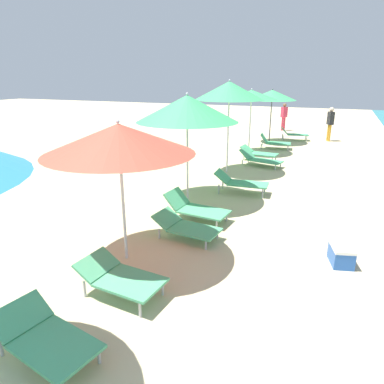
{
  "coord_description": "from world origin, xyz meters",
  "views": [
    {
      "loc": [
        2.93,
        1.54,
        3.12
      ],
      "look_at": [
        0.59,
        7.16,
        1.1
      ],
      "focal_mm": 32.8,
      "sensor_mm": 36.0,
      "label": 1
    }
  ],
  "objects_px": {
    "lounger_sixth_inland": "(259,153)",
    "umbrella_farthest": "(272,95)",
    "lounger_fourth_shoreside": "(240,182)",
    "lounger_fourth_inland": "(195,208)",
    "umbrella_fourth": "(187,109)",
    "person_walking_near": "(284,114)",
    "umbrella_third": "(119,139)",
    "lounger_fifth_shoreside": "(260,159)",
    "person_walking_mid": "(330,121)",
    "cooler_box": "(341,254)",
    "lounger_third_shoreside": "(186,227)",
    "lounger_farthest_shoreside": "(294,134)",
    "lounger_sixth_shoreside": "(274,142)",
    "lounger_third_inland": "(120,277)",
    "umbrella_sixth": "(252,95)",
    "lounger_second_shoreside": "(45,337)"
  },
  "relations": [
    {
      "from": "lounger_third_shoreside",
      "to": "lounger_farthest_shoreside",
      "type": "distance_m",
      "value": 12.51
    },
    {
      "from": "lounger_third_inland",
      "to": "lounger_sixth_inland",
      "type": "bearing_deg",
      "value": 95.19
    },
    {
      "from": "umbrella_sixth",
      "to": "person_walking_mid",
      "type": "relative_size",
      "value": 1.59
    },
    {
      "from": "umbrella_sixth",
      "to": "person_walking_mid",
      "type": "height_order",
      "value": "umbrella_sixth"
    },
    {
      "from": "lounger_farthest_shoreside",
      "to": "cooler_box",
      "type": "bearing_deg",
      "value": -92.22
    },
    {
      "from": "lounger_fourth_shoreside",
      "to": "lounger_fourth_inland",
      "type": "bearing_deg",
      "value": -105.54
    },
    {
      "from": "person_walking_near",
      "to": "umbrella_farthest",
      "type": "bearing_deg",
      "value": 124.4
    },
    {
      "from": "lounger_sixth_inland",
      "to": "umbrella_farthest",
      "type": "bearing_deg",
      "value": 100.21
    },
    {
      "from": "lounger_fourth_inland",
      "to": "lounger_sixth_inland",
      "type": "relative_size",
      "value": 1.02
    },
    {
      "from": "lounger_fourth_shoreside",
      "to": "cooler_box",
      "type": "distance_m",
      "value": 4.08
    },
    {
      "from": "lounger_third_shoreside",
      "to": "lounger_fourth_inland",
      "type": "xyz_separation_m",
      "value": [
        -0.18,
        0.95,
        0.04
      ]
    },
    {
      "from": "umbrella_sixth",
      "to": "umbrella_farthest",
      "type": "height_order",
      "value": "umbrella_sixth"
    },
    {
      "from": "lounger_third_inland",
      "to": "umbrella_sixth",
      "type": "bearing_deg",
      "value": 98.88
    },
    {
      "from": "lounger_fourth_inland",
      "to": "person_walking_mid",
      "type": "relative_size",
      "value": 0.88
    },
    {
      "from": "umbrella_fourth",
      "to": "person_walking_near",
      "type": "distance_m",
      "value": 13.76
    },
    {
      "from": "lounger_fourth_inland",
      "to": "lounger_fourth_shoreside",
      "type": "bearing_deg",
      "value": 84.76
    },
    {
      "from": "lounger_third_inland",
      "to": "lounger_farthest_shoreside",
      "type": "bearing_deg",
      "value": 92.51
    },
    {
      "from": "lounger_third_shoreside",
      "to": "lounger_third_inland",
      "type": "xyz_separation_m",
      "value": [
        -0.12,
        -2.15,
        0.05
      ]
    },
    {
      "from": "lounger_third_inland",
      "to": "lounger_farthest_shoreside",
      "type": "relative_size",
      "value": 0.91
    },
    {
      "from": "lounger_fifth_shoreside",
      "to": "person_walking_near",
      "type": "height_order",
      "value": "person_walking_near"
    },
    {
      "from": "umbrella_third",
      "to": "lounger_fifth_shoreside",
      "type": "distance_m",
      "value": 7.94
    },
    {
      "from": "lounger_third_shoreside",
      "to": "umbrella_farthest",
      "type": "distance_m",
      "value": 11.64
    },
    {
      "from": "lounger_third_shoreside",
      "to": "umbrella_sixth",
      "type": "bearing_deg",
      "value": 101.5
    },
    {
      "from": "lounger_third_shoreside",
      "to": "umbrella_farthest",
      "type": "relative_size",
      "value": 0.54
    },
    {
      "from": "lounger_sixth_inland",
      "to": "lounger_farthest_shoreside",
      "type": "bearing_deg",
      "value": 87.63
    },
    {
      "from": "lounger_fifth_shoreside",
      "to": "cooler_box",
      "type": "bearing_deg",
      "value": -53.23
    },
    {
      "from": "lounger_third_inland",
      "to": "umbrella_sixth",
      "type": "relative_size",
      "value": 0.5
    },
    {
      "from": "lounger_fifth_shoreside",
      "to": "cooler_box",
      "type": "relative_size",
      "value": 2.73
    },
    {
      "from": "lounger_sixth_shoreside",
      "to": "person_walking_near",
      "type": "bearing_deg",
      "value": 87.79
    },
    {
      "from": "lounger_fourth_shoreside",
      "to": "lounger_sixth_shoreside",
      "type": "distance_m",
      "value": 6.72
    },
    {
      "from": "lounger_fourth_shoreside",
      "to": "person_walking_near",
      "type": "bearing_deg",
      "value": 88.74
    },
    {
      "from": "lounger_fourth_inland",
      "to": "lounger_farthest_shoreside",
      "type": "xyz_separation_m",
      "value": [
        0.69,
        11.55,
        0.05
      ]
    },
    {
      "from": "umbrella_third",
      "to": "lounger_sixth_inland",
      "type": "relative_size",
      "value": 1.73
    },
    {
      "from": "person_walking_mid",
      "to": "lounger_fifth_shoreside",
      "type": "bearing_deg",
      "value": 45.73
    },
    {
      "from": "lounger_fifth_shoreside",
      "to": "lounger_sixth_shoreside",
      "type": "bearing_deg",
      "value": 104.79
    },
    {
      "from": "person_walking_near",
      "to": "lounger_farthest_shoreside",
      "type": "bearing_deg",
      "value": 142.02
    },
    {
      "from": "lounger_third_inland",
      "to": "lounger_sixth_shoreside",
      "type": "distance_m",
      "value": 12.08
    },
    {
      "from": "lounger_third_shoreside",
      "to": "umbrella_farthest",
      "type": "height_order",
      "value": "umbrella_farthest"
    },
    {
      "from": "umbrella_fourth",
      "to": "umbrella_farthest",
      "type": "height_order",
      "value": "umbrella_fourth"
    },
    {
      "from": "umbrella_farthest",
      "to": "person_walking_near",
      "type": "relative_size",
      "value": 1.61
    },
    {
      "from": "lounger_fourth_shoreside",
      "to": "lounger_farthest_shoreside",
      "type": "height_order",
      "value": "lounger_farthest_shoreside"
    },
    {
      "from": "lounger_second_shoreside",
      "to": "lounger_sixth_shoreside",
      "type": "xyz_separation_m",
      "value": [
        0.2,
        13.45,
        0.03
      ]
    },
    {
      "from": "umbrella_sixth",
      "to": "lounger_sixth_inland",
      "type": "bearing_deg",
      "value": -61.15
    },
    {
      "from": "person_walking_mid",
      "to": "cooler_box",
      "type": "relative_size",
      "value": 2.8
    },
    {
      "from": "lounger_sixth_inland",
      "to": "person_walking_near",
      "type": "relative_size",
      "value": 0.91
    },
    {
      "from": "lounger_third_inland",
      "to": "umbrella_farthest",
      "type": "bearing_deg",
      "value": 96.69
    },
    {
      "from": "lounger_third_shoreside",
      "to": "lounger_fourth_inland",
      "type": "bearing_deg",
      "value": 106.79
    },
    {
      "from": "lounger_fourth_shoreside",
      "to": "lounger_sixth_shoreside",
      "type": "height_order",
      "value": "lounger_sixth_shoreside"
    },
    {
      "from": "umbrella_third",
      "to": "umbrella_farthest",
      "type": "height_order",
      "value": "umbrella_farthest"
    },
    {
      "from": "umbrella_fourth",
      "to": "umbrella_sixth",
      "type": "relative_size",
      "value": 1.04
    }
  ]
}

